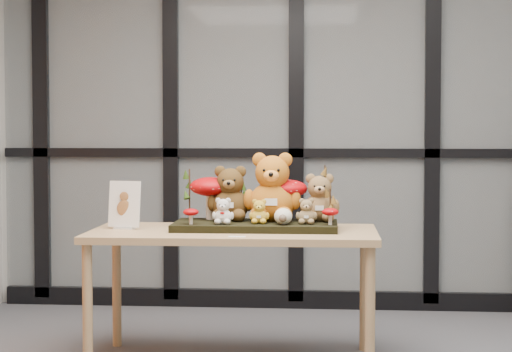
# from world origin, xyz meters

# --- Properties ---
(room_shell) EXTENTS (5.00, 5.00, 5.00)m
(room_shell) POSITION_xyz_m (0.00, 0.00, 1.68)
(room_shell) COLOR #B8B5AE
(room_shell) RESTS_ON floor
(glass_partition) EXTENTS (4.90, 0.06, 2.78)m
(glass_partition) POSITION_xyz_m (-0.00, 2.47, 1.42)
(glass_partition) COLOR #2D383F
(glass_partition) RESTS_ON floor
(display_table) EXTENTS (1.48, 0.75, 0.69)m
(display_table) POSITION_xyz_m (-0.71, 0.99, 0.62)
(display_table) COLOR tan
(display_table) RESTS_ON floor
(diorama_tray) EXTENTS (0.85, 0.43, 0.04)m
(diorama_tray) POSITION_xyz_m (-0.60, 1.04, 0.71)
(diorama_tray) COLOR black
(diorama_tray) RESTS_ON display_table
(bear_pooh_yellow) EXTENTS (0.31, 0.28, 0.40)m
(bear_pooh_yellow) POSITION_xyz_m (-0.52, 1.11, 0.93)
(bear_pooh_yellow) COLOR #BE6819
(bear_pooh_yellow) RESTS_ON diorama_tray
(bear_brown_medium) EXTENTS (0.25, 0.22, 0.32)m
(bear_brown_medium) POSITION_xyz_m (-0.74, 1.13, 0.89)
(bear_brown_medium) COLOR #4C3314
(bear_brown_medium) RESTS_ON diorama_tray
(bear_tan_back) EXTENTS (0.21, 0.19, 0.28)m
(bear_tan_back) POSITION_xyz_m (-0.27, 1.12, 0.86)
(bear_tan_back) COLOR brown
(bear_tan_back) RESTS_ON diorama_tray
(bear_small_yellow) EXTENTS (0.11, 0.10, 0.14)m
(bear_small_yellow) POSITION_xyz_m (-0.58, 0.98, 0.80)
(bear_small_yellow) COLOR gold
(bear_small_yellow) RESTS_ON diorama_tray
(bear_white_bow) EXTENTS (0.11, 0.10, 0.15)m
(bear_white_bow) POSITION_xyz_m (-0.76, 0.93, 0.80)
(bear_white_bow) COLOR silver
(bear_white_bow) RESTS_ON diorama_tray
(bear_beige_small) EXTENTS (0.11, 0.10, 0.14)m
(bear_beige_small) POSITION_xyz_m (-0.33, 0.98, 0.80)
(bear_beige_small) COLOR olive
(bear_beige_small) RESTS_ON diorama_tray
(plush_cream_hedgehog) EXTENTS (0.07, 0.06, 0.09)m
(plush_cream_hedgehog) POSITION_xyz_m (-0.45, 0.94, 0.77)
(plush_cream_hedgehog) COLOR white
(plush_cream_hedgehog) RESTS_ON diorama_tray
(mushroom_back_left) EXTENTS (0.23, 0.23, 0.25)m
(mushroom_back_left) POSITION_xyz_m (-0.85, 1.17, 0.85)
(mushroom_back_left) COLOR #A00508
(mushroom_back_left) RESTS_ON diorama_tray
(mushroom_back_right) EXTENTS (0.22, 0.22, 0.24)m
(mushroom_back_right) POSITION_xyz_m (-0.44, 1.16, 0.85)
(mushroom_back_right) COLOR #A00508
(mushroom_back_right) RESTS_ON diorama_tray
(mushroom_front_left) EXTENTS (0.08, 0.08, 0.09)m
(mushroom_front_left) POSITION_xyz_m (-0.92, 0.91, 0.77)
(mushroom_front_left) COLOR #A00508
(mushroom_front_left) RESTS_ON diorama_tray
(mushroom_front_right) EXTENTS (0.09, 0.09, 0.10)m
(mushroom_front_right) POSITION_xyz_m (-0.21, 0.94, 0.77)
(mushroom_front_right) COLOR #A00508
(mushroom_front_right) RESTS_ON diorama_tray
(sprig_green_far_left) EXTENTS (0.05, 0.05, 0.27)m
(sprig_green_far_left) POSITION_xyz_m (-0.96, 1.15, 0.86)
(sprig_green_far_left) COLOR #1D3B0D
(sprig_green_far_left) RESTS_ON diorama_tray
(sprig_green_mid_left) EXTENTS (0.05, 0.05, 0.21)m
(sprig_green_mid_left) POSITION_xyz_m (-0.86, 1.20, 0.83)
(sprig_green_mid_left) COLOR #1D3B0D
(sprig_green_mid_left) RESTS_ON diorama_tray
(sprig_dry_far_right) EXTENTS (0.05, 0.05, 0.29)m
(sprig_dry_far_right) POSITION_xyz_m (-0.24, 1.14, 0.87)
(sprig_dry_far_right) COLOR brown
(sprig_dry_far_right) RESTS_ON diorama_tray
(sprig_dry_mid_right) EXTENTS (0.05, 0.05, 0.18)m
(sprig_dry_mid_right) POSITION_xyz_m (-0.21, 1.03, 0.82)
(sprig_dry_mid_right) COLOR brown
(sprig_dry_mid_right) RESTS_ON diorama_tray
(sprig_green_centre) EXTENTS (0.05, 0.05, 0.20)m
(sprig_green_centre) POSITION_xyz_m (-0.69, 1.21, 0.83)
(sprig_green_centre) COLOR #1D3B0D
(sprig_green_centre) RESTS_ON diorama_tray
(sign_holder) EXTENTS (0.18, 0.08, 0.25)m
(sign_holder) POSITION_xyz_m (-1.28, 1.00, 0.80)
(sign_holder) COLOR silver
(sign_holder) RESTS_ON display_table
(label_card) EXTENTS (0.08, 0.03, 0.00)m
(label_card) POSITION_xyz_m (-0.66, 0.69, 0.69)
(label_card) COLOR white
(label_card) RESTS_ON display_table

